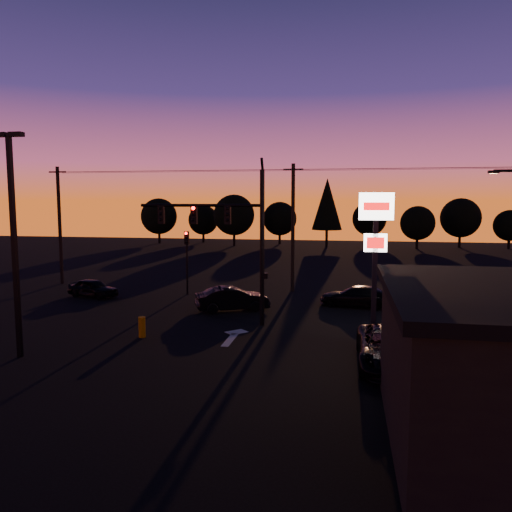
{
  "coord_description": "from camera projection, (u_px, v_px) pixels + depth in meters",
  "views": [
    {
      "loc": [
        5.74,
        -21.02,
        6.47
      ],
      "look_at": [
        1.0,
        5.0,
        3.5
      ],
      "focal_mm": 35.0,
      "sensor_mm": 36.0,
      "label": 1
    }
  ],
  "objects": [
    {
      "name": "tree_8",
      "position": [
        510.0,
        226.0,
        66.02
      ],
      "size": [
        4.12,
        4.12,
        5.19
      ],
      "color": "black",
      "rests_on": "ground"
    },
    {
      "name": "ground",
      "position": [
        214.0,
        345.0,
        22.3
      ],
      "size": [
        120.0,
        120.0,
        0.0
      ],
      "primitive_type": "plane",
      "color": "black",
      "rests_on": "ground"
    },
    {
      "name": "car_left",
      "position": [
        93.0,
        288.0,
        33.39
      ],
      "size": [
        3.85,
        2.39,
        1.22
      ],
      "primitive_type": "imported",
      "rotation": [
        0.0,
        0.0,
        1.29
      ],
      "color": "black",
      "rests_on": "ground"
    },
    {
      "name": "tree_3",
      "position": [
        280.0,
        219.0,
        73.43
      ],
      "size": [
        4.95,
        4.95,
        6.22
      ],
      "color": "black",
      "rests_on": "ground"
    },
    {
      "name": "car_right",
      "position": [
        356.0,
        296.0,
        30.39
      ],
      "size": [
        4.64,
        2.46,
        1.28
      ],
      "primitive_type": "imported",
      "rotation": [
        0.0,
        0.0,
        -1.73
      ],
      "color": "black",
      "rests_on": "ground"
    },
    {
      "name": "secondary_signal",
      "position": [
        187.0,
        253.0,
        34.1
      ],
      "size": [
        0.3,
        0.31,
        4.35
      ],
      "color": "black",
      "rests_on": "ground"
    },
    {
      "name": "utility_pole_1",
      "position": [
        293.0,
        227.0,
        35.12
      ],
      "size": [
        1.4,
        0.26,
        9.0
      ],
      "color": "black",
      "rests_on": "ground"
    },
    {
      "name": "tree_4",
      "position": [
        327.0,
        204.0,
        69.01
      ],
      "size": [
        4.18,
        4.18,
        9.5
      ],
      "color": "black",
      "rests_on": "ground"
    },
    {
      "name": "tree_2",
      "position": [
        234.0,
        215.0,
        70.52
      ],
      "size": [
        5.77,
        5.78,
        7.26
      ],
      "color": "black",
      "rests_on": "ground"
    },
    {
      "name": "car_mid",
      "position": [
        232.0,
        299.0,
        29.28
      ],
      "size": [
        4.51,
        3.15,
        1.41
      ],
      "primitive_type": "imported",
      "rotation": [
        0.0,
        0.0,
        2.0
      ],
      "color": "black",
      "rests_on": "ground"
    },
    {
      "name": "pylon_sign",
      "position": [
        376.0,
        236.0,
        21.97
      ],
      "size": [
        1.5,
        0.28,
        6.8
      ],
      "color": "black",
      "rests_on": "ground"
    },
    {
      "name": "lane_arrow",
      "position": [
        233.0,
        336.0,
        23.84
      ],
      "size": [
        1.2,
        3.1,
        0.01
      ],
      "color": "beige",
      "rests_on": "ground"
    },
    {
      "name": "tree_1",
      "position": [
        203.0,
        220.0,
        76.58
      ],
      "size": [
        4.54,
        4.54,
        5.71
      ],
      "color": "black",
      "rests_on": "ground"
    },
    {
      "name": "power_wires",
      "position": [
        293.0,
        170.0,
        34.67
      ],
      "size": [
        36.0,
        1.22,
        0.07
      ],
      "color": "black",
      "rests_on": "ground"
    },
    {
      "name": "traffic_signal_mast",
      "position": [
        232.0,
        230.0,
        25.67
      ],
      "size": [
        6.79,
        0.52,
        8.58
      ],
      "color": "black",
      "rests_on": "ground"
    },
    {
      "name": "parking_lot_light",
      "position": [
        14.0,
        230.0,
        20.11
      ],
      "size": [
        1.25,
        0.3,
        9.14
      ],
      "color": "black",
      "rests_on": "ground"
    },
    {
      "name": "tree_0",
      "position": [
        159.0,
        216.0,
        74.65
      ],
      "size": [
        5.36,
        5.36,
        6.74
      ],
      "color": "black",
      "rests_on": "ground"
    },
    {
      "name": "utility_pole_0",
      "position": [
        60.0,
        225.0,
        38.32
      ],
      "size": [
        1.4,
        0.26,
        9.0
      ],
      "color": "black",
      "rests_on": "ground"
    },
    {
      "name": "suv_parked",
      "position": [
        390.0,
        348.0,
        19.37
      ],
      "size": [
        2.49,
        5.36,
        1.49
      ],
      "primitive_type": "imported",
      "rotation": [
        0.0,
        0.0,
        0.0
      ],
      "color": "black",
      "rests_on": "ground"
    },
    {
      "name": "tree_7",
      "position": [
        461.0,
        218.0,
        67.96
      ],
      "size": [
        5.36,
        5.36,
        6.74
      ],
      "color": "black",
      "rests_on": "ground"
    },
    {
      "name": "bollard",
      "position": [
        142.0,
        327.0,
        23.59
      ],
      "size": [
        0.33,
        0.33,
        0.99
      ],
      "primitive_type": "cylinder",
      "color": "#BB7000",
      "rests_on": "ground"
    },
    {
      "name": "tree_6",
      "position": [
        418.0,
        223.0,
        66.17
      ],
      "size": [
        4.54,
        4.54,
        5.71
      ],
      "color": "black",
      "rests_on": "ground"
    },
    {
      "name": "tree_5",
      "position": [
        369.0,
        219.0,
        73.07
      ],
      "size": [
        4.95,
        4.95,
        6.22
      ],
      "color": "black",
      "rests_on": "ground"
    }
  ]
}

